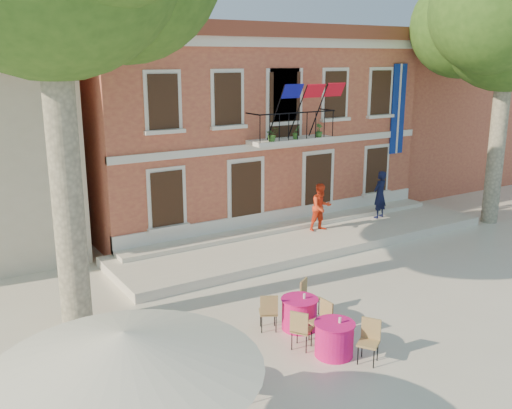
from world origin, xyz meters
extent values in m
plane|color=beige|center=(0.00, 0.00, 0.00)|extent=(90.00, 90.00, 0.00)
cube|color=#C96F48|center=(2.00, 10.00, 3.50)|extent=(13.00, 8.00, 7.00)
cube|color=brown|center=(2.00, 10.00, 7.25)|extent=(13.50, 8.50, 0.50)
cube|color=silver|center=(2.00, 6.05, 6.85)|extent=(13.30, 0.35, 0.35)
cube|color=silver|center=(2.00, 5.55, 3.50)|extent=(3.20, 0.90, 0.15)
cube|color=black|center=(2.00, 5.15, 4.50)|extent=(3.20, 0.04, 0.04)
cube|color=navy|center=(7.60, 5.94, 4.30)|extent=(0.70, 0.05, 3.60)
cube|color=#0C0E8D|center=(1.10, 4.80, 5.25)|extent=(0.76, 0.27, 0.47)
cube|color=red|center=(2.00, 4.80, 5.25)|extent=(0.76, 0.29, 0.47)
cube|color=red|center=(2.90, 4.80, 5.25)|extent=(0.76, 0.27, 0.47)
imported|color=#26591E|center=(1.00, 5.25, 3.82)|extent=(0.43, 0.37, 0.48)
imported|color=#26591E|center=(2.00, 5.25, 3.82)|extent=(0.26, 0.21, 0.48)
imported|color=#26591E|center=(3.00, 5.25, 3.82)|extent=(0.27, 0.27, 0.48)
cube|color=#C96F48|center=(14.00, 11.00, 3.00)|extent=(9.00, 9.00, 6.00)
cube|color=brown|center=(14.00, 11.00, 6.20)|extent=(9.40, 9.40, 0.40)
cube|color=silver|center=(2.00, 4.40, 0.15)|extent=(14.00, 3.40, 0.30)
cylinder|color=#A59E84|center=(-6.63, 2.20, 3.76)|extent=(0.71, 0.71, 7.52)
cylinder|color=#A59E84|center=(9.75, 2.77, 3.29)|extent=(0.62, 0.62, 6.57)
sphere|color=#294C17|center=(9.75, 2.77, 7.70)|extent=(5.26, 5.26, 5.26)
cone|color=beige|center=(-7.52, -4.00, 2.53)|extent=(3.77, 3.77, 0.55)
imported|color=black|center=(5.70, 4.78, 1.22)|extent=(0.76, 0.60, 1.84)
imported|color=#F03E1C|center=(2.73, 4.66, 1.16)|extent=(0.88, 0.71, 1.71)
cylinder|color=#DD148B|center=(-5.48, -1.92, 0.38)|extent=(0.84, 0.84, 0.75)
cylinder|color=#DD148B|center=(-5.48, -1.92, 0.76)|extent=(0.90, 0.90, 0.02)
cube|color=tan|center=(-4.93, -2.43, 0.47)|extent=(0.59, 0.59, 0.95)
cube|color=tan|center=(-6.02, -1.40, 0.47)|extent=(0.59, 0.59, 0.95)
cylinder|color=#DD148B|center=(-2.13, -0.68, 0.38)|extent=(0.84, 0.84, 0.75)
cylinder|color=#DD148B|center=(-2.13, -0.68, 0.76)|extent=(0.90, 0.90, 0.02)
cube|color=tan|center=(-2.10, -1.43, 0.47)|extent=(0.44, 0.44, 0.95)
cube|color=tan|center=(-1.50, -0.28, 0.47)|extent=(0.58, 0.58, 0.95)
cube|color=tan|center=(-2.80, -0.33, 0.47)|extent=(0.57, 0.57, 0.95)
cylinder|color=#DD148B|center=(-2.25, -2.12, 0.38)|extent=(0.84, 0.84, 0.75)
cylinder|color=#DD148B|center=(-2.25, -2.12, 0.76)|extent=(0.90, 0.90, 0.02)
cube|color=tan|center=(-2.66, -1.49, 0.47)|extent=(0.58, 0.58, 0.95)
cube|color=tan|center=(-1.84, -2.75, 0.47)|extent=(0.58, 0.58, 0.95)
camera|label=1|loc=(-9.68, -10.77, 6.32)|focal=40.00mm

